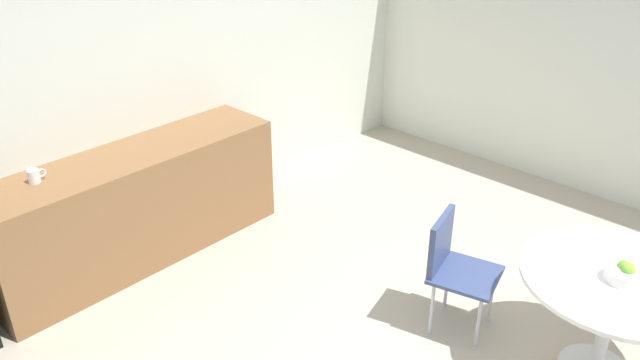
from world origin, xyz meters
The scene contains 6 objects.
wall_back centered at (0.00, 3.00, 1.30)m, with size 6.00×0.10×2.60m, color silver.
counter_block centered at (-0.56, 2.65, 0.45)m, with size 2.35×0.60×0.90m, color brown.
round_table centered at (0.64, -0.56, 0.60)m, with size 1.12×1.12×0.74m.
chair_navy centered at (0.40, 0.38, 0.52)m, with size 0.51×0.51×0.83m.
fruit_bowl centered at (0.62, -0.59, 0.78)m, with size 0.20×0.20×0.11m.
mug_white centered at (-1.25, 2.72, 0.95)m, with size 0.13×0.08×0.09m.
Camera 1 is at (-2.67, -1.30, 2.88)m, focal length 34.91 mm.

